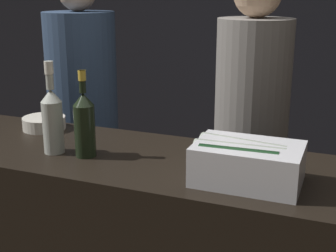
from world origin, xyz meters
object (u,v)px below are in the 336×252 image
object	(u,v)px
bowl_white	(44,123)
champagne_bottle	(84,123)
white_wine_bottle	(52,117)
ice_bin_with_bottles	(246,161)
person_in_hoodie	(83,105)
person_blond_tee	(250,133)

from	to	relation	value
bowl_white	champagne_bottle	bearing A→B (deg)	-33.22
bowl_white	champagne_bottle	xyz separation A→B (m)	(0.35, -0.23, 0.10)
bowl_white	white_wine_bottle	distance (m)	0.34
white_wine_bottle	bowl_white	bearing A→B (deg)	132.66
champagne_bottle	ice_bin_with_bottles	bearing A→B (deg)	-2.14
bowl_white	person_in_hoodie	xyz separation A→B (m)	(-0.22, 0.67, -0.09)
person_in_hoodie	person_blond_tee	distance (m)	1.07
bowl_white	white_wine_bottle	xyz separation A→B (m)	(0.22, -0.24, 0.11)
champagne_bottle	person_in_hoodie	xyz separation A→B (m)	(-0.57, 0.90, -0.19)
ice_bin_with_bottles	white_wine_bottle	size ratio (longest dim) A/B	1.00
bowl_white	champagne_bottle	size ratio (longest dim) A/B	0.58
bowl_white	white_wine_bottle	world-z (taller)	white_wine_bottle
ice_bin_with_bottles	bowl_white	bearing A→B (deg)	165.11
white_wine_bottle	person_in_hoodie	size ratio (longest dim) A/B	0.21
bowl_white	ice_bin_with_bottles	bearing A→B (deg)	-14.89
bowl_white	person_in_hoodie	bearing A→B (deg)	108.08
bowl_white	person_blond_tee	distance (m)	0.94
ice_bin_with_bottles	champagne_bottle	bearing A→B (deg)	177.86
person_in_hoodie	person_blond_tee	world-z (taller)	same
bowl_white	person_in_hoodie	distance (m)	0.71
white_wine_bottle	person_blond_tee	distance (m)	0.93
white_wine_bottle	champagne_bottle	distance (m)	0.13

